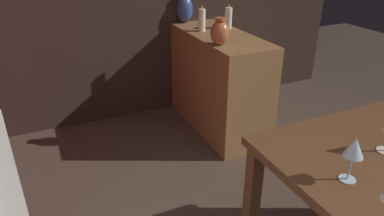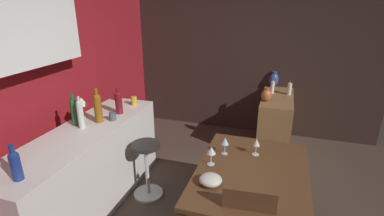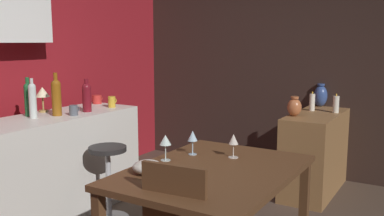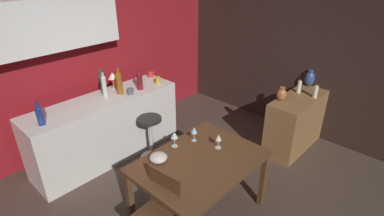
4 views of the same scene
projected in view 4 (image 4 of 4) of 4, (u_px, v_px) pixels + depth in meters
name	position (u px, v px, depth m)	size (l,w,h in m)	color
ground_plane	(184.00, 203.00, 3.52)	(9.00, 9.00, 0.00)	#47382D
wall_kitchen_back	(72.00, 53.00, 4.10)	(5.20, 0.33, 2.60)	maroon
wall_side_right	(282.00, 47.00, 4.77)	(0.10, 4.40, 2.60)	#33231E
dining_table	(200.00, 167.00, 3.09)	(1.30, 0.95, 0.74)	#56351E
kitchen_counter	(107.00, 128.00, 4.19)	(2.10, 0.60, 0.90)	silver
sideboard_cabinet	(296.00, 122.00, 4.41)	(1.10, 0.44, 0.82)	olive
chair_near_window	(158.00, 214.00, 2.73)	(0.43, 0.43, 0.90)	#56351E
bar_stool	(151.00, 137.00, 4.15)	(0.34, 0.34, 0.66)	#262323
wine_glass_left	(174.00, 135.00, 3.21)	(0.08, 0.08, 0.18)	silver
wine_glass_right	(218.00, 138.00, 3.19)	(0.07, 0.07, 0.17)	silver
wine_glass_center	(194.00, 131.00, 3.31)	(0.07, 0.07, 0.17)	silver
fruit_bowl	(158.00, 157.00, 3.02)	(0.18, 0.18, 0.08)	beige
wine_bottle_amber	(119.00, 82.00, 4.05)	(0.08, 0.08, 0.38)	#8C5114
wine_bottle_clear	(104.00, 85.00, 3.99)	(0.06, 0.06, 0.34)	silver
wine_bottle_green	(102.00, 82.00, 4.08)	(0.07, 0.07, 0.34)	#1E592D
wine_bottle_cobalt	(40.00, 115.00, 3.32)	(0.08, 0.08, 0.28)	navy
wine_bottle_ruby	(140.00, 80.00, 4.21)	(0.08, 0.08, 0.30)	maroon
cup_mustard	(158.00, 80.00, 4.44)	(0.11, 0.07, 0.11)	gold
cup_slate	(130.00, 91.00, 4.10)	(0.11, 0.07, 0.09)	#515660
cup_red	(151.00, 74.00, 4.70)	(0.13, 0.09, 0.09)	red
counter_lamp	(113.00, 76.00, 4.25)	(0.13, 0.13, 0.23)	#A58447
pillar_candle_tall	(299.00, 87.00, 4.32)	(0.06, 0.06, 0.20)	white
pillar_candle_short	(316.00, 92.00, 4.18)	(0.06, 0.06, 0.20)	white
vase_copper	(282.00, 94.00, 4.09)	(0.14, 0.14, 0.19)	#B26038
vase_ceramic_blue	(310.00, 78.00, 4.54)	(0.15, 0.15, 0.26)	#334C8C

